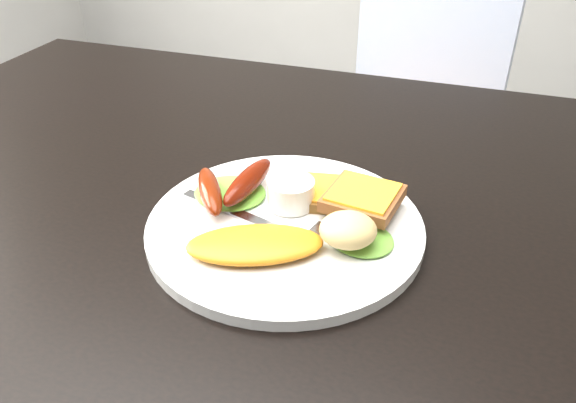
# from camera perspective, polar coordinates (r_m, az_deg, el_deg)

# --- Properties ---
(dining_table) EXTENTS (1.20, 0.80, 0.04)m
(dining_table) POSITION_cam_1_polar(r_m,az_deg,el_deg) (0.72, -3.79, 1.29)
(dining_table) COLOR black
(dining_table) RESTS_ON ground
(dining_chair) EXTENTS (0.48, 0.48, 0.05)m
(dining_chair) POSITION_cam_1_polar(r_m,az_deg,el_deg) (1.50, 12.64, 6.15)
(dining_chair) COLOR #A46E53
(dining_chair) RESTS_ON ground
(person) EXTENTS (0.66, 0.57, 1.55)m
(person) POSITION_cam_1_polar(r_m,az_deg,el_deg) (1.28, 18.90, 16.34)
(person) COLOR navy
(person) RESTS_ON ground
(plate) EXTENTS (0.30, 0.30, 0.01)m
(plate) POSITION_cam_1_polar(r_m,az_deg,el_deg) (0.61, -0.30, -2.55)
(plate) COLOR white
(plate) RESTS_ON dining_table
(lettuce_left) EXTENTS (0.09, 0.08, 0.01)m
(lettuce_left) POSITION_cam_1_polar(r_m,az_deg,el_deg) (0.65, -5.91, 0.89)
(lettuce_left) COLOR #64A131
(lettuce_left) RESTS_ON plate
(lettuce_right) EXTENTS (0.09, 0.09, 0.01)m
(lettuce_right) POSITION_cam_1_polar(r_m,az_deg,el_deg) (0.58, 7.40, -3.74)
(lettuce_right) COLOR #4B8920
(lettuce_right) RESTS_ON plate
(omelette) EXTENTS (0.15, 0.11, 0.02)m
(omelette) POSITION_cam_1_polar(r_m,az_deg,el_deg) (0.56, -3.37, -4.36)
(omelette) COLOR orange
(omelette) RESTS_ON plate
(sausage_a) EXTENTS (0.07, 0.10, 0.02)m
(sausage_a) POSITION_cam_1_polar(r_m,az_deg,el_deg) (0.62, -7.93, 1.11)
(sausage_a) COLOR maroon
(sausage_a) RESTS_ON lettuce_left
(sausage_b) EXTENTS (0.04, 0.11, 0.03)m
(sausage_b) POSITION_cam_1_polar(r_m,az_deg,el_deg) (0.64, -4.08, 2.05)
(sausage_b) COLOR #611904
(sausage_b) RESTS_ON lettuce_left
(ramekin) EXTENTS (0.06, 0.06, 0.03)m
(ramekin) POSITION_cam_1_polar(r_m,az_deg,el_deg) (0.62, 0.29, 0.88)
(ramekin) COLOR white
(ramekin) RESTS_ON plate
(toast_a) EXTENTS (0.08, 0.08, 0.01)m
(toast_a) POSITION_cam_1_polar(r_m,az_deg,el_deg) (0.64, 3.88, 0.81)
(toast_a) COLOR brown
(toast_a) RESTS_ON plate
(toast_b) EXTENTS (0.09, 0.09, 0.01)m
(toast_b) POSITION_cam_1_polar(r_m,az_deg,el_deg) (0.61, 7.63, 0.35)
(toast_b) COLOR brown
(toast_b) RESTS_ON toast_a
(potato_salad) EXTENTS (0.07, 0.07, 0.03)m
(potato_salad) POSITION_cam_1_polar(r_m,az_deg,el_deg) (0.55, 6.13, -2.88)
(potato_salad) COLOR beige
(potato_salad) RESTS_ON lettuce_right
(fork) EXTENTS (0.16, 0.06, 0.00)m
(fork) POSITION_cam_1_polar(r_m,az_deg,el_deg) (0.61, -4.78, -1.40)
(fork) COLOR #ADAFB7
(fork) RESTS_ON plate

